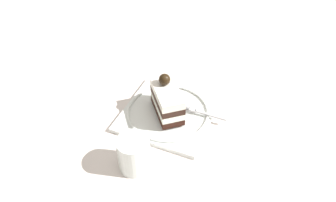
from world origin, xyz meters
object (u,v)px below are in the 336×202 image
(drink_glass_near, at_px, (134,155))
(fork, at_px, (201,113))
(dessert_plate, at_px, (168,113))
(cake_slice, at_px, (167,100))

(drink_glass_near, bearing_deg, fork, 66.27)
(dessert_plate, bearing_deg, drink_glass_near, -91.64)
(fork, xyz_separation_m, drink_glass_near, (-0.08, -0.19, 0.02))
(cake_slice, height_order, drink_glass_near, cake_slice)
(cake_slice, bearing_deg, fork, 18.55)
(cake_slice, height_order, fork, cake_slice)
(fork, bearing_deg, cake_slice, -161.45)
(cake_slice, xyz_separation_m, fork, (0.08, 0.03, -0.03))
(dessert_plate, xyz_separation_m, cake_slice, (-0.00, -0.01, 0.05))
(cake_slice, relative_size, drink_glass_near, 1.53)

